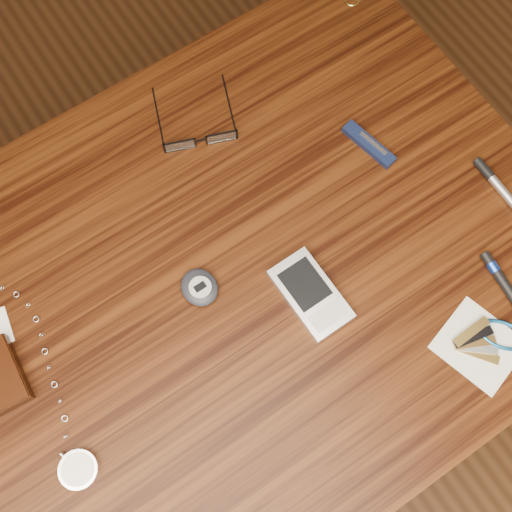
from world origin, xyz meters
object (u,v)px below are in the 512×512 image
object	(u,v)px
desk	(213,313)
pedometer	(199,287)
silver_pen	(506,195)
notepad_keys	(490,340)
eyeglasses	(200,138)
pocket_knife	(369,144)
pda_phone	(311,294)
pocket_watch	(74,459)

from	to	relation	value
desk	pedometer	xyz separation A→B (m)	(-0.00, 0.01, 0.11)
silver_pen	notepad_keys	bearing A→B (deg)	-136.35
desk	eyeglasses	world-z (taller)	eyeglasses
notepad_keys	silver_pen	distance (m)	0.21
silver_pen	pocket_knife	bearing A→B (deg)	123.14
eyeglasses	pocket_knife	bearing A→B (deg)	-35.65
pedometer	silver_pen	size ratio (longest dim) A/B	0.35
pocket_knife	silver_pen	world-z (taller)	same
eyeglasses	pocket_knife	xyz separation A→B (m)	(0.20, -0.14, -0.01)
eyeglasses	pedometer	distance (m)	0.22
pedometer	pda_phone	bearing A→B (deg)	-37.41
pocket_watch	desk	bearing A→B (deg)	19.23
eyeglasses	silver_pen	bearing A→B (deg)	-45.30
pedometer	pocket_knife	world-z (taller)	pedometer
desk	pocket_knife	bearing A→B (deg)	10.63
desk	pda_phone	world-z (taller)	pda_phone
pocket_watch	pda_phone	bearing A→B (deg)	1.43
pocket_watch	pda_phone	distance (m)	0.36
eyeglasses	pocket_knife	size ratio (longest dim) A/B	1.58
pocket_watch	pedometer	xyz separation A→B (m)	(0.24, 0.10, 0.00)
pocket_watch	eyeglasses	bearing A→B (deg)	38.33
silver_pen	desk	bearing A→B (deg)	165.22
notepad_keys	pocket_knife	distance (m)	0.31
desk	pda_phone	distance (m)	0.17
eyeglasses	pda_phone	distance (m)	0.28
desk	pocket_knife	distance (m)	0.33
eyeglasses	pda_phone	bearing A→B (deg)	-90.47
eyeglasses	pocket_watch	bearing A→B (deg)	-141.67
eyeglasses	pda_phone	xyz separation A→B (m)	(-0.00, -0.28, -0.00)
notepad_keys	pedometer	bearing A→B (deg)	135.91
silver_pen	eyeglasses	bearing A→B (deg)	134.70
pocket_knife	pocket_watch	bearing A→B (deg)	-165.48
pocket_watch	pda_phone	world-z (taller)	pda_phone
pda_phone	pedometer	size ratio (longest dim) A/B	2.11
pda_phone	pedometer	world-z (taller)	pedometer
pda_phone	silver_pen	world-z (taller)	pda_phone
desk	pocket_knife	world-z (taller)	pocket_knife
pocket_knife	desk	bearing A→B (deg)	-169.37
pda_phone	pocket_knife	world-z (taller)	pda_phone
desk	silver_pen	size ratio (longest dim) A/B	6.49
pedometer	pocket_knife	size ratio (longest dim) A/B	0.61
desk	eyeglasses	bearing A→B (deg)	60.20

